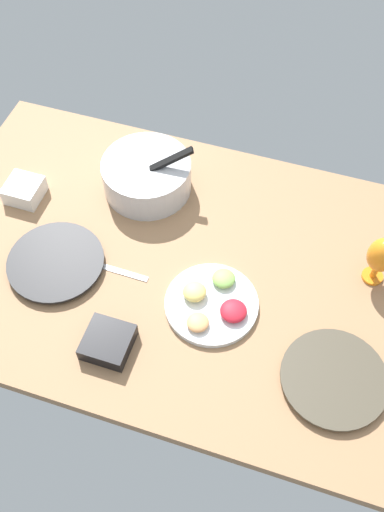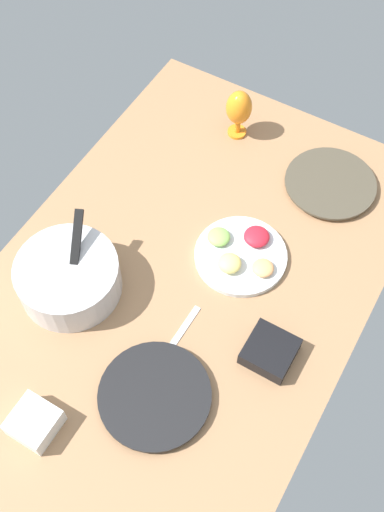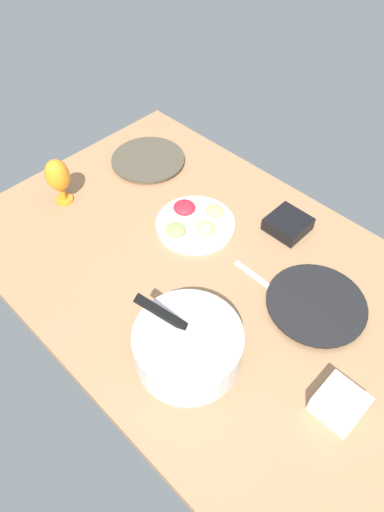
{
  "view_description": "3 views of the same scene",
  "coord_description": "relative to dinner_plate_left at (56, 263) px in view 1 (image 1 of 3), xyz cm",
  "views": [
    {
      "loc": [
        36.49,
        -94.03,
        150.34
      ],
      "look_at": [
        5.62,
        1.34,
        3.8
      ],
      "focal_mm": 40.99,
      "sensor_mm": 36.0,
      "label": 1
    },
    {
      "loc": [
        -76.54,
        -48.42,
        158.54
      ],
      "look_at": [
        6.74,
        0.26,
        3.8
      ],
      "focal_mm": 43.8,
      "sensor_mm": 36.0,
      "label": 2
    },
    {
      "loc": [
        -60.39,
        67.39,
        112.15
      ],
      "look_at": [
        4.53,
        1.69,
        3.8
      ],
      "focal_mm": 31.29,
      "sensor_mm": 36.0,
      "label": 3
    }
  ],
  "objects": [
    {
      "name": "fork_by_left_plate",
      "position": [
        19.67,
        3.71,
        -0.98
      ],
      "size": [
        18.03,
        2.12,
        0.6
      ],
      "primitive_type": "cube",
      "rotation": [
        0.0,
        0.0,
        -0.02
      ],
      "color": "silver",
      "rests_on": "ground_plane"
    },
    {
      "name": "ground_plane",
      "position": [
        33.92,
        12.26,
        -3.28
      ],
      "size": [
        160.0,
        104.0,
        4.0
      ],
      "primitive_type": "cube",
      "color": "#99704C"
    },
    {
      "name": "dinner_plate_left",
      "position": [
        0.0,
        0.0,
        0.0
      ],
      "size": [
        29.8,
        29.8,
        2.45
      ],
      "color": "#4C4C51",
      "rests_on": "ground_plane"
    },
    {
      "name": "mixing_bowl",
      "position": [
        15.84,
        38.42,
        4.93
      ],
      "size": [
        29.97,
        29.35,
        18.78
      ],
      "color": "silver",
      "rests_on": "ground_plane"
    },
    {
      "name": "dinner_plate_right",
      "position": [
        87.97,
        -11.19,
        -0.12
      ],
      "size": [
        29.27,
        29.27,
        2.23
      ],
      "color": "beige",
      "rests_on": "ground_plane"
    },
    {
      "name": "square_bowl_black",
      "position": [
        25.89,
        -20.45,
        1.44
      ],
      "size": [
        13.01,
        13.01,
        4.88
      ],
      "color": "black",
      "rests_on": "ground_plane"
    },
    {
      "name": "square_bowl_white",
      "position": [
        -21.7,
        22.11,
        2.1
      ],
      "size": [
        11.25,
        11.25,
        6.06
      ],
      "color": "white",
      "rests_on": "ground_plane"
    },
    {
      "name": "fruit_platter",
      "position": [
        49.79,
        1.04,
        0.36
      ],
      "size": [
        27.66,
        27.66,
        5.53
      ],
      "color": "silver",
      "rests_on": "ground_plane"
    },
    {
      "name": "hurricane_glass_orange",
      "position": [
        93.29,
        25.54,
        9.97
      ],
      "size": [
        8.62,
        8.62,
        18.05
      ],
      "color": "orange",
      "rests_on": "ground_plane"
    }
  ]
}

